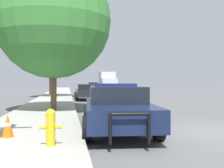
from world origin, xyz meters
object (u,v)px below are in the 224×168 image
object	(u,v)px
police_car	(116,107)
car_background_oncoming	(117,89)
tree_sidewalk_near	(53,21)
traffic_cone	(8,126)
car_background_midblock	(87,91)
fire_hydrant	(51,126)
car_background_distant	(93,86)
traffic_light	(65,57)
box_truck	(107,81)
tree_sidewalk_mid	(51,49)

from	to	relation	value
police_car	car_background_oncoming	distance (m)	24.09
car_background_oncoming	tree_sidewalk_near	world-z (taller)	tree_sidewalk_near
traffic_cone	police_car	bearing A→B (deg)	22.77
car_background_oncoming	car_background_midblock	size ratio (longest dim) A/B	0.96
fire_hydrant	car_background_distant	world-z (taller)	car_background_distant
traffic_light	box_truck	size ratio (longest dim) A/B	0.80
car_background_distant	car_background_oncoming	bearing A→B (deg)	-81.03
traffic_light	box_truck	distance (m)	15.37
traffic_light	car_background_distant	world-z (taller)	traffic_light
car_background_oncoming	tree_sidewalk_near	distance (m)	19.89
car_background_midblock	box_truck	world-z (taller)	box_truck
traffic_light	tree_sidewalk_near	distance (m)	16.93
police_car	traffic_cone	xyz separation A→B (m)	(-3.01, -1.26, -0.32)
box_truck	tree_sidewalk_near	size ratio (longest dim) A/B	1.01
traffic_light	car_background_oncoming	size ratio (longest dim) A/B	1.44
car_background_oncoming	traffic_cone	bearing A→B (deg)	70.13
tree_sidewalk_mid	tree_sidewalk_near	size ratio (longest dim) A/B	0.94
tree_sidewalk_near	fire_hydrant	bearing A→B (deg)	-87.78
car_background_distant	traffic_cone	size ratio (longest dim) A/B	7.10
car_background_distant	car_background_midblock	world-z (taller)	car_background_distant
car_background_midblock	tree_sidewalk_mid	size ratio (longest dim) A/B	0.62
tree_sidewalk_near	traffic_cone	size ratio (longest dim) A/B	12.38
car_background_distant	traffic_cone	xyz separation A→B (m)	(-5.94, -41.46, -0.28)
police_car	box_truck	size ratio (longest dim) A/B	0.75
car_background_distant	box_truck	distance (m)	4.80
car_background_oncoming	tree_sidewalk_mid	distance (m)	10.08
car_background_midblock	box_truck	distance (m)	22.09
police_car	box_truck	xyz separation A→B (m)	(4.81, 35.87, 0.85)
traffic_light	tree_sidewalk_mid	bearing A→B (deg)	-105.67
car_background_midblock	box_truck	xyz separation A→B (m)	(4.72, 21.57, 0.90)
tree_sidewalk_mid	traffic_cone	bearing A→B (deg)	-90.11
car_background_distant	car_background_oncoming	xyz separation A→B (m)	(1.32, -16.48, -0.05)
police_car	traffic_light	distance (m)	22.54
fire_hydrant	car_background_midblock	size ratio (longest dim) A/B	0.19
police_car	traffic_light	xyz separation A→B (m)	(-1.74, 22.21, 3.43)
car_background_oncoming	tree_sidewalk_mid	bearing A→B (deg)	35.63
car_background_midblock	tree_sidewalk_mid	bearing A→B (deg)	131.36
car_background_midblock	fire_hydrant	bearing A→B (deg)	-96.62
police_car	car_background_distant	world-z (taller)	police_car
car_background_midblock	police_car	bearing A→B (deg)	-90.25
car_background_distant	tree_sidewalk_mid	world-z (taller)	tree_sidewalk_mid
traffic_light	box_truck	world-z (taller)	traffic_light
police_car	fire_hydrant	distance (m)	3.07
car_background_midblock	box_truck	bearing A→B (deg)	77.76
tree_sidewalk_mid	traffic_cone	distance (m)	19.50
box_truck	tree_sidewalk_near	xyz separation A→B (m)	(-7.00, -30.58, 2.88)
car_background_oncoming	box_truck	world-z (taller)	box_truck
traffic_cone	car_background_midblock	bearing A→B (deg)	78.73
tree_sidewalk_mid	fire_hydrant	bearing A→B (deg)	-86.91
car_background_oncoming	tree_sidewalk_mid	size ratio (longest dim) A/B	0.60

